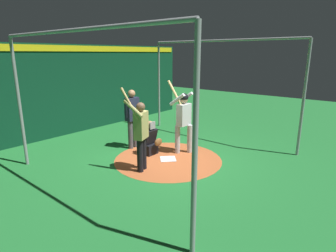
{
  "coord_description": "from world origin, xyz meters",
  "views": [
    {
      "loc": [
        4.58,
        -5.53,
        2.83
      ],
      "look_at": [
        0.0,
        0.0,
        0.95
      ],
      "focal_mm": 29.76,
      "sensor_mm": 36.0,
      "label": 1
    }
  ],
  "objects": [
    {
      "name": "ground_plane",
      "position": [
        0.0,
        0.0,
        0.0
      ],
      "size": [
        27.17,
        27.17,
        0.0
      ],
      "primitive_type": "plane",
      "color": "#1E6B2D"
    },
    {
      "name": "dirt_circle",
      "position": [
        0.0,
        0.0,
        0.0
      ],
      "size": [
        2.94,
        2.94,
        0.01
      ],
      "primitive_type": "cylinder",
      "color": "#AD562D",
      "rests_on": "ground"
    },
    {
      "name": "home_plate",
      "position": [
        0.0,
        0.0,
        0.01
      ],
      "size": [
        0.59,
        0.59,
        0.01
      ],
      "primitive_type": "cube",
      "rotation": [
        0.0,
        0.0,
        0.79
      ],
      "color": "white",
      "rests_on": "dirt_circle"
    },
    {
      "name": "batter",
      "position": [
        -0.01,
        0.71,
        1.07
      ],
      "size": [
        0.68,
        0.49,
        2.1
      ],
      "color": "#B3B3B7",
      "rests_on": "ground"
    },
    {
      "name": "catcher",
      "position": [
        -0.67,
        -0.01,
        0.39
      ],
      "size": [
        0.58,
        0.4,
        0.99
      ],
      "color": "black",
      "rests_on": "ground"
    },
    {
      "name": "umpire",
      "position": [
        -1.47,
        0.08,
        1.01
      ],
      "size": [
        0.22,
        0.49,
        1.79
      ],
      "color": "#4C4C51",
      "rests_on": "ground"
    },
    {
      "name": "visitor",
      "position": [
        -0.04,
        -0.98,
        1.0
      ],
      "size": [
        0.54,
        0.6,
        2.08
      ],
      "rotation": [
        0.0,
        0.0,
        0.36
      ],
      "color": "black",
      "rests_on": "ground"
    },
    {
      "name": "back_wall",
      "position": [
        -4.43,
        0.0,
        1.58
      ],
      "size": [
        0.22,
        11.17,
        3.14
      ],
      "color": "#0C3D26",
      "rests_on": "ground"
    },
    {
      "name": "cage_frame",
      "position": [
        0.0,
        0.0,
        2.23
      ],
      "size": [
        5.35,
        5.34,
        3.26
      ],
      "color": "gray",
      "rests_on": "ground"
    }
  ]
}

